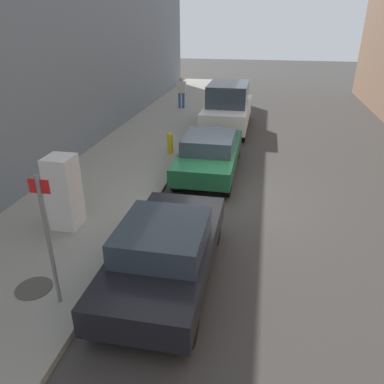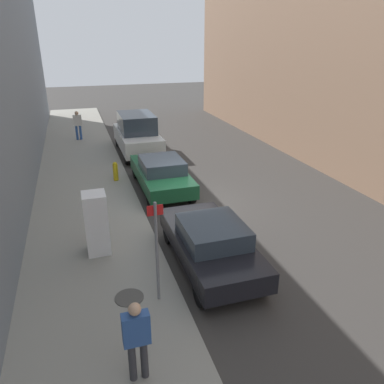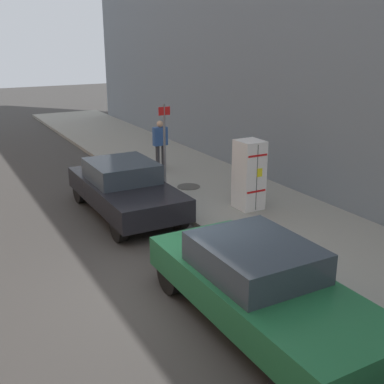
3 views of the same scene
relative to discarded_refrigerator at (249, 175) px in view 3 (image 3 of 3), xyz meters
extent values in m
plane|color=#383533|center=(3.64, 2.69, -1.05)|extent=(80.00, 80.00, 0.00)
cube|color=gray|center=(-0.18, 2.69, -0.98)|extent=(3.87, 44.00, 0.14)
cube|color=white|center=(0.00, 0.00, 0.00)|extent=(0.65, 0.69, 1.83)
cube|color=black|center=(0.00, 0.35, 0.00)|extent=(0.01, 0.01, 1.74)
cube|color=yellow|center=(-0.08, 0.35, 0.13)|extent=(0.16, 0.01, 0.22)
cube|color=red|center=(0.00, 0.35, 0.59)|extent=(0.58, 0.01, 0.05)
cube|color=red|center=(0.00, 0.35, -0.37)|extent=(0.58, 0.01, 0.05)
cylinder|color=#47443F|center=(0.51, -2.39, -0.91)|extent=(0.70, 0.70, 0.02)
cylinder|color=slate|center=(1.19, -2.63, 0.35)|extent=(0.07, 0.07, 2.53)
cube|color=red|center=(1.19, -2.61, 1.42)|extent=(0.36, 0.02, 0.24)
cylinder|color=#333338|center=(0.23, -4.72, -0.50)|extent=(0.14, 0.14, 0.83)
cylinder|color=#333338|center=(0.45, -4.72, -0.50)|extent=(0.14, 0.14, 0.83)
cube|color=#2D5193|center=(0.34, -4.72, 0.22)|extent=(0.48, 0.22, 0.62)
sphere|color=tan|center=(0.34, -4.72, 0.65)|extent=(0.22, 0.22, 0.22)
cube|color=black|center=(2.92, -1.43, -0.42)|extent=(1.83, 4.31, 0.55)
cube|color=#2D3842|center=(2.92, -1.64, 0.10)|extent=(1.61, 1.81, 0.50)
cylinder|color=black|center=(2.14, 0.13, -0.70)|extent=(0.22, 0.71, 0.71)
cylinder|color=black|center=(3.71, 0.13, -0.70)|extent=(0.22, 0.71, 0.71)
cylinder|color=black|center=(2.14, -2.98, -0.70)|extent=(0.22, 0.71, 0.71)
cylinder|color=black|center=(3.71, -2.98, -0.70)|extent=(0.22, 0.71, 0.71)
cube|color=#1E6038|center=(2.92, 4.51, -0.42)|extent=(1.84, 4.63, 0.55)
cube|color=#2D3842|center=(2.92, 4.28, 0.11)|extent=(1.62, 1.94, 0.50)
cylinder|color=black|center=(2.13, 6.22, -0.69)|extent=(0.22, 0.71, 0.71)
cylinder|color=black|center=(2.13, 2.81, -0.69)|extent=(0.22, 0.71, 0.71)
cylinder|color=black|center=(3.71, 2.81, -0.69)|extent=(0.22, 0.71, 0.71)
camera|label=1|loc=(4.62, -7.48, 3.87)|focal=35.00mm
camera|label=2|loc=(-0.26, -9.85, 4.89)|focal=35.00mm
camera|label=3|loc=(7.18, 9.91, 3.47)|focal=45.00mm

